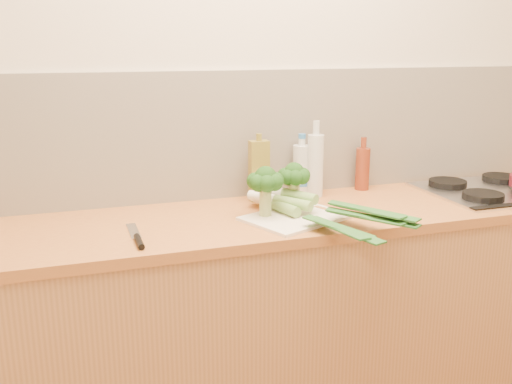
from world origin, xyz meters
TOP-DOWN VIEW (x-y plane):
  - room_shell at (0.00, 1.49)m, footprint 3.50×3.50m
  - counter at (0.00, 1.20)m, footprint 3.20×0.62m
  - gas_hob at (1.02, 1.20)m, footprint 0.58×0.50m
  - chopping_board at (0.03, 1.11)m, footprint 0.45×0.40m
  - broccoli_left at (-0.08, 1.15)m, footprint 0.14×0.14m
  - broccoli_right at (0.07, 1.21)m, footprint 0.13×0.13m
  - leek_front at (0.02, 1.08)m, footprint 0.25×0.69m
  - leek_mid at (0.07, 1.09)m, footprint 0.45×0.61m
  - leek_back at (0.11, 1.10)m, footprint 0.40×0.62m
  - chefs_knife at (-0.57, 1.04)m, footprint 0.04×0.29m
  - oil_tin at (-0.02, 1.40)m, footprint 0.08×0.05m
  - glass_bottle at (0.24, 1.39)m, footprint 0.07×0.07m
  - amber_bottle at (0.49, 1.43)m, footprint 0.06×0.06m
  - water_bottle at (0.19, 1.43)m, footprint 0.08×0.08m

SIDE VIEW (x-z plane):
  - counter at x=0.00m, z-range 0.00..0.90m
  - chopping_board at x=0.03m, z-range 0.90..0.91m
  - chefs_knife at x=-0.57m, z-range 0.90..0.92m
  - gas_hob at x=1.02m, z-range 0.89..0.93m
  - leek_front at x=0.02m, z-range 0.91..0.96m
  - leek_mid at x=0.07m, z-range 0.93..0.97m
  - leek_back at x=0.11m, z-range 0.95..0.99m
  - amber_bottle at x=0.49m, z-range 0.88..1.12m
  - water_bottle at x=0.19m, z-range 0.88..1.13m
  - oil_tin at x=-0.02m, z-range 0.89..1.17m
  - broccoli_right at x=0.07m, z-range 0.95..1.13m
  - glass_bottle at x=0.24m, z-range 0.88..1.21m
  - broccoli_left at x=-0.08m, z-range 0.95..1.14m
  - room_shell at x=0.00m, z-range -0.58..2.92m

